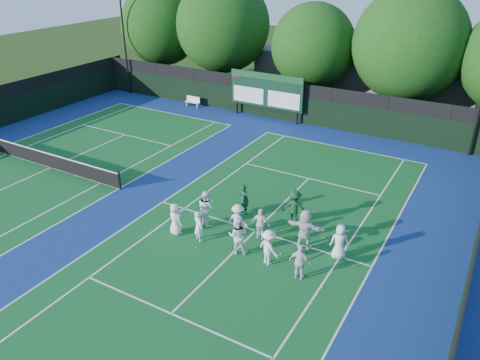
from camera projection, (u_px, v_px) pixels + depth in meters
The scene contains 33 objects.
ground at pixel (245, 241), 21.04m from camera, with size 120.00×120.00×0.00m, color #1D360E.
court_apron at pixel (155, 200), 24.51m from camera, with size 34.00×32.00×0.01m, color navy.
near_court at pixel (256, 231), 21.81m from camera, with size 11.05×23.85×0.01m.
left_court at pixel (51, 168), 28.11m from camera, with size 11.05×23.85×0.01m.
back_fence at pixel (280, 102), 35.54m from camera, with size 34.00×0.08×3.00m.
divider_fence_right at pixel (471, 266), 17.17m from camera, with size 0.08×32.00×3.00m.
scoreboard at pixel (266, 91), 35.30m from camera, with size 6.00×0.21×3.55m.
clubhouse at pixel (364, 78), 39.65m from camera, with size 18.00×6.00×4.00m, color #57575C.
light_pole_left at pixel (122, 21), 39.86m from camera, with size 1.20×0.30×10.12m.
tennis_net at pixel (50, 160), 27.89m from camera, with size 11.30×0.10×1.10m.
bench at pixel (193, 101), 38.91m from camera, with size 1.33×0.38×0.84m.
tree_a at pixel (163, 27), 42.69m from camera, with size 7.26×7.26×9.24m.
tree_b at pixel (225, 28), 39.51m from camera, with size 7.92×7.92×10.00m.
tree_c at pixel (315, 48), 36.23m from camera, with size 6.53×6.53×8.34m.
tree_d at pixel (412, 47), 32.68m from camera, with size 7.96×7.96×9.83m.
tennis_ball_0 at pixel (196, 248), 20.51m from camera, with size 0.07×0.07×0.07m, color yellow.
tennis_ball_1 at pixel (324, 238), 21.24m from camera, with size 0.07×0.07×0.07m, color yellow.
tennis_ball_2 at pixel (281, 254), 20.10m from camera, with size 0.07×0.07×0.07m, color yellow.
tennis_ball_3 at pixel (213, 201), 24.36m from camera, with size 0.07×0.07×0.07m, color yellow.
tennis_ball_4 at pixel (284, 203), 24.17m from camera, with size 0.07×0.07×0.07m, color yellow.
tennis_ball_5 at pixel (322, 287), 18.15m from camera, with size 0.07×0.07×0.07m, color yellow.
player_front_0 at pixel (175, 219), 21.26m from camera, with size 0.76×0.49×1.55m, color white.
player_front_1 at pixel (198, 226), 20.79m from camera, with size 0.54×0.36×1.49m, color white.
player_front_2 at pixel (238, 235), 19.89m from camera, with size 0.85×0.66×1.75m, color white.
player_front_3 at pixel (269, 248), 19.20m from camera, with size 1.03×0.59×1.60m, color white.
player_front_4 at pixel (300, 262), 18.35m from camera, with size 0.91×0.38×1.54m, color white.
player_back_0 at pixel (206, 208), 21.99m from camera, with size 0.86×0.67×1.77m, color white.
player_back_1 at pixel (238, 220), 21.18m from camera, with size 1.01×0.58×1.57m, color silver.
player_back_2 at pixel (261, 224), 20.93m from camera, with size 0.89×0.37×1.52m, color white.
player_back_3 at pixel (305, 229), 20.24m from camera, with size 1.72×0.55×1.85m, color silver.
player_back_4 at pixel (340, 242), 19.58m from camera, with size 0.78×0.51×1.59m, color white.
coach_left at pixel (244, 199), 22.90m from camera, with size 0.58×0.38×1.58m, color #103C23.
coach_right at pixel (294, 207), 22.06m from camera, with size 1.13×0.65×1.75m, color #103D21.
Camera 1 is at (8.65, -15.36, 11.81)m, focal length 35.00 mm.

